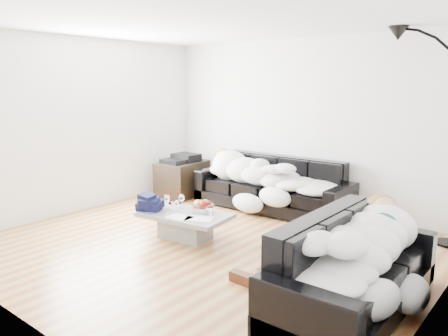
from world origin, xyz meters
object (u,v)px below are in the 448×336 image
Objects in this scene: sleeper_back at (270,170)px; coffee_table at (185,226)px; sofa_right at (355,265)px; wine_glass_a at (182,202)px; fruit_bowl at (203,206)px; wine_glass_b at (167,202)px; stereo at (182,158)px; sofa_back at (271,184)px; wine_glass_c at (177,207)px; candle_right at (179,195)px; shoes at (254,278)px; av_cabinet at (182,179)px; sleeper_right at (356,239)px; candle_left at (170,196)px.

sleeper_back reaches higher than coffee_table.
sofa_right is 10.44× the size of wine_glass_a.
sleeper_back is 1.57m from fruit_bowl.
wine_glass_b is at bearing 178.26° from coffee_table.
wine_glass_a is 0.42× the size of stereo.
fruit_bowl is at bearing -89.13° from sleeper_back.
wine_glass_b is (-0.45, -1.71, -0.21)m from sleeper_back.
wine_glass_b is (-0.45, -1.76, 0.01)m from sofa_back.
sofa_back is 15.51× the size of wine_glass_c.
candle_right is at bearing 97.95° from wine_glass_b.
sofa_right is at bearing -8.59° from coffee_table.
sleeper_back is at bearing 133.45° from shoes.
wine_glass_b is 0.24m from wine_glass_c.
stereo reaches higher than wine_glass_a.
sleeper_back is at bearing 79.36° from wine_glass_a.
av_cabinet is at bearing 158.87° from shoes.
sleeper_right is 7.67× the size of candle_left.
sofa_right reaches higher than av_cabinet.
stereo reaches higher than wine_glass_b.
sleeper_right is at bearing -26.01° from stereo.
shoes is (1.28, -2.27, -0.35)m from sofa_back.
fruit_bowl is 1.53× the size of wine_glass_b.
stereo is (-1.11, 1.37, 0.23)m from candle_left.
stereo is at bearing 64.03° from sofa_right.
av_cabinet is at bearing 132.65° from wine_glass_c.
candle_left is (-2.80, 0.53, -0.19)m from sleeper_right.
sofa_back is 2.63m from shoes.
av_cabinet reaches higher than fruit_bowl.
av_cabinet is at bearing 128.97° from candle_left.
av_cabinet is (-1.68, -0.18, -0.33)m from sleeper_back.
wine_glass_b is at bearing -104.80° from sleeper_back.
wine_glass_b reaches higher than shoes.
sofa_back is 5.03× the size of shoes.
candle_right is at bearing 140.97° from wine_glass_a.
wine_glass_a is 1.74m from shoes.
coffee_table is 1.29× the size of av_cabinet.
candle_left reaches higher than fruit_bowl.
stereo is at bearing 134.11° from wine_glass_a.
av_cabinet is 0.36m from stereo.
coffee_table is 7.05× the size of wine_glass_c.
sleeper_back is 1.64m from wine_glass_a.
fruit_bowl is 2.20m from av_cabinet.
wine_glass_c is 0.43m from candle_left.
sofa_back reaches higher than coffee_table.
sleeper_back is at bearing 90.87° from fruit_bowl.
shoes is (1.77, -0.77, -0.39)m from candle_right.
sofa_back is at bearing 85.92° from coffee_table.
sleeper_right is 8.95× the size of wine_glass_a.
wine_glass_a is 0.19m from wine_glass_b.
coffee_table is 4.12× the size of fruit_bowl.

